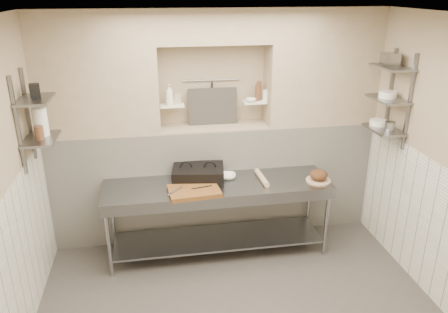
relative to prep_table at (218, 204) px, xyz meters
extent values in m
cube|color=silver|center=(0.05, -1.18, 2.21)|extent=(4.00, 3.90, 0.10)
cube|color=tan|center=(0.05, 0.82, 0.76)|extent=(4.00, 0.10, 2.80)
cube|color=white|center=(0.05, 0.57, 0.06)|extent=(4.00, 0.40, 1.40)
cube|color=tan|center=(0.05, 0.57, 0.77)|extent=(1.30, 0.40, 0.02)
cube|color=tan|center=(-1.28, 0.57, 1.46)|extent=(1.35, 0.40, 1.40)
cube|color=tan|center=(1.37, 0.57, 1.46)|extent=(1.35, 0.40, 1.40)
cube|color=tan|center=(0.05, 0.57, 1.96)|extent=(1.30, 0.40, 0.40)
cube|color=white|center=(-1.94, -1.18, 0.06)|extent=(0.02, 3.90, 1.40)
cube|color=white|center=(2.04, -1.18, 0.06)|extent=(0.02, 3.90, 1.40)
cube|color=white|center=(-0.45, 0.57, 1.06)|extent=(0.28, 0.16, 0.02)
cube|color=white|center=(0.55, 0.57, 1.06)|extent=(0.28, 0.16, 0.02)
cylinder|color=gray|center=(0.05, 0.74, 1.31)|extent=(0.70, 0.02, 0.02)
cylinder|color=black|center=(0.05, 0.72, 1.14)|extent=(0.02, 0.02, 0.30)
cube|color=#383330|center=(0.05, 0.67, 1.00)|extent=(0.60, 0.08, 0.45)
cube|color=slate|center=(-1.93, 0.07, 1.16)|extent=(0.03, 0.03, 0.95)
cube|color=slate|center=(-1.93, -0.33, 1.16)|extent=(0.03, 0.03, 0.95)
cube|color=slate|center=(-1.79, -0.13, 0.96)|extent=(0.30, 0.50, 0.02)
cube|color=slate|center=(-1.79, -0.13, 1.36)|extent=(0.30, 0.50, 0.03)
cube|color=slate|center=(2.02, 0.07, 1.21)|extent=(0.03, 0.03, 1.05)
cube|color=slate|center=(2.02, -0.33, 1.21)|extent=(0.03, 0.03, 1.05)
cube|color=slate|center=(1.89, -0.13, 0.86)|extent=(0.30, 0.50, 0.02)
cube|color=slate|center=(1.89, -0.13, 1.21)|extent=(0.30, 0.50, 0.02)
cube|color=slate|center=(1.89, -0.13, 1.56)|extent=(0.30, 0.50, 0.03)
cube|color=gray|center=(0.00, 0.02, 0.24)|extent=(2.60, 0.70, 0.04)
cube|color=gray|center=(0.00, 0.02, -0.46)|extent=(2.45, 0.60, 0.03)
cube|color=gray|center=(0.00, -0.31, 0.18)|extent=(2.60, 0.02, 0.12)
cylinder|color=gray|center=(-1.24, -0.27, -0.21)|extent=(0.04, 0.04, 0.86)
cylinder|color=gray|center=(-1.24, 0.31, -0.21)|extent=(0.04, 0.04, 0.86)
cylinder|color=gray|center=(1.24, -0.27, -0.21)|extent=(0.04, 0.04, 0.86)
cylinder|color=gray|center=(1.24, 0.31, -0.21)|extent=(0.04, 0.04, 0.86)
cube|color=black|center=(-0.21, 0.16, 0.31)|extent=(0.64, 0.51, 0.11)
cube|color=black|center=(-0.21, 0.16, 0.39)|extent=(0.64, 0.51, 0.05)
cube|color=brown|center=(-0.29, -0.18, 0.28)|extent=(0.58, 0.43, 0.05)
cube|color=gray|center=(-0.20, -0.15, 0.31)|extent=(0.24, 0.08, 0.01)
cylinder|color=gray|center=(-0.50, -0.21, 0.31)|extent=(0.18, 0.19, 0.02)
imported|color=white|center=(0.13, 0.15, 0.28)|extent=(0.25, 0.25, 0.05)
cylinder|color=tan|center=(0.52, 0.03, 0.29)|extent=(0.08, 0.42, 0.06)
cylinder|color=tan|center=(1.17, -0.11, 0.27)|extent=(0.29, 0.29, 0.02)
ellipsoid|color=#4C2D19|center=(1.17, -0.11, 0.34)|extent=(0.20, 0.20, 0.12)
imported|color=white|center=(-0.48, 0.55, 1.19)|extent=(0.10, 0.10, 0.25)
cube|color=tan|center=(-0.39, 0.60, 1.13)|extent=(0.08, 0.08, 0.13)
imported|color=white|center=(0.49, 0.53, 1.09)|extent=(0.14, 0.14, 0.04)
cylinder|color=brown|center=(0.58, 0.58, 1.17)|extent=(0.05, 0.05, 0.20)
cylinder|color=brown|center=(0.60, 0.60, 1.19)|extent=(0.06, 0.06, 0.23)
cylinder|color=white|center=(0.69, 0.58, 1.13)|extent=(0.07, 0.07, 0.13)
cylinder|color=white|center=(-1.79, -0.06, 1.11)|extent=(0.14, 0.14, 0.28)
cylinder|color=brown|center=(-1.79, -0.18, 1.04)|extent=(0.09, 0.09, 0.13)
cube|color=black|center=(-1.79, -0.09, 1.44)|extent=(0.12, 0.12, 0.13)
cylinder|color=white|center=(1.89, 0.00, 0.90)|extent=(0.20, 0.20, 0.06)
cylinder|color=gray|center=(1.89, -0.25, 0.93)|extent=(0.11, 0.11, 0.11)
cylinder|color=white|center=(1.89, -0.11, 1.26)|extent=(0.19, 0.19, 0.07)
cube|color=gray|center=(1.89, -0.07, 1.63)|extent=(0.21, 0.24, 0.13)
camera|label=1|loc=(-0.69, -4.47, 2.37)|focal=35.00mm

